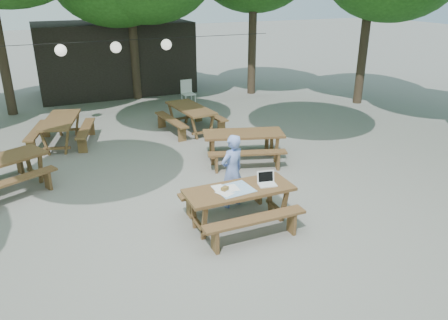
% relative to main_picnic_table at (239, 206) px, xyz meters
% --- Properties ---
extents(ground, '(80.00, 80.00, 0.00)m').
position_rel_main_picnic_table_xyz_m(ground, '(-0.52, 1.38, -0.39)').
color(ground, slate).
rests_on(ground, ground).
extents(pavilion, '(6.00, 3.00, 2.80)m').
position_rel_main_picnic_table_xyz_m(pavilion, '(-0.02, 11.88, 1.01)').
color(pavilion, black).
rests_on(pavilion, ground).
extents(main_picnic_table, '(2.00, 1.58, 0.75)m').
position_rel_main_picnic_table_xyz_m(main_picnic_table, '(0.00, 0.00, 0.00)').
color(main_picnic_table, '#4F311C').
rests_on(main_picnic_table, ground).
extents(picnic_table_ne, '(2.28, 2.06, 0.75)m').
position_rel_main_picnic_table_xyz_m(picnic_table_ne, '(1.47, 2.86, 0.00)').
color(picnic_table_ne, '#4F311C').
rests_on(picnic_table_ne, ground).
extents(picnic_table_far_w, '(2.03, 2.25, 0.75)m').
position_rel_main_picnic_table_xyz_m(picnic_table_far_w, '(-2.66, 5.95, 0.00)').
color(picnic_table_far_w, '#4F311C').
rests_on(picnic_table_far_w, ground).
extents(picnic_table_far_e, '(1.79, 2.08, 0.75)m').
position_rel_main_picnic_table_xyz_m(picnic_table_far_e, '(1.05, 5.68, 0.00)').
color(picnic_table_far_e, '#4F311C').
rests_on(picnic_table_far_e, ground).
extents(woman, '(0.64, 0.52, 1.52)m').
position_rel_main_picnic_table_xyz_m(woman, '(0.20, 0.75, 0.37)').
color(woman, '#7C95E2').
rests_on(woman, ground).
extents(plastic_chair, '(0.47, 0.47, 0.90)m').
position_rel_main_picnic_table_xyz_m(plastic_chair, '(2.01, 8.69, -0.13)').
color(plastic_chair, silver).
rests_on(plastic_chair, ground).
extents(laptop, '(0.37, 0.31, 0.24)m').
position_rel_main_picnic_table_xyz_m(laptop, '(0.55, -0.03, 0.42)').
color(laptop, white).
rests_on(laptop, main_picnic_table).
extents(tabletop_clutter, '(0.74, 0.61, 0.08)m').
position_rel_main_picnic_table_xyz_m(tabletop_clutter, '(-0.15, 0.01, 0.37)').
color(tabletop_clutter, '#3985C5').
rests_on(tabletop_clutter, main_picnic_table).
extents(paper_lanterns, '(9.00, 0.34, 0.38)m').
position_rel_main_picnic_table_xyz_m(paper_lanterns, '(-0.70, 7.38, 2.02)').
color(paper_lanterns, black).
rests_on(paper_lanterns, ground).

